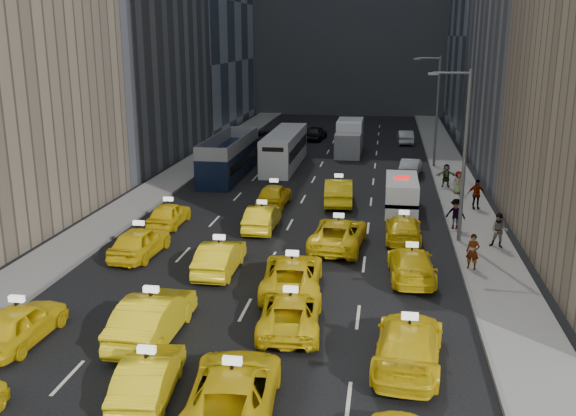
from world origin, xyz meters
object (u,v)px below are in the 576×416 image
nypd_van (401,195)px  double_decker (229,157)px  city_bus (284,149)px  pedestrian_0 (473,252)px  taxi_1 (148,377)px  box_truck (349,138)px  taxi_2 (233,391)px

nypd_van → double_decker: (-12.96, 8.09, 0.54)m
city_bus → double_decker: bearing=-123.9°
pedestrian_0 → taxi_1: bearing=-112.3°
city_bus → pedestrian_0: city_bus is taller
double_decker → box_truck: double_decker is taller
city_bus → taxi_2: bearing=-78.7°
nypd_van → double_decker: size_ratio=0.47×
taxi_2 → pedestrian_0: size_ratio=3.25×
nypd_van → pedestrian_0: 10.82m
city_bus → pedestrian_0: (12.44, -23.00, -0.44)m
box_truck → pedestrian_0: (7.47, -29.51, -0.50)m
taxi_2 → box_truck: box_truck is taller
taxi_1 → taxi_2: bearing=163.6°
double_decker → pedestrian_0: double_decker is taller
nypd_van → double_decker: bearing=147.7°
pedestrian_0 → taxi_2: bearing=-103.4°
nypd_van → box_truck: 19.64m
box_truck → pedestrian_0: 30.44m
nypd_van → pedestrian_0: bearing=-73.8°
city_bus → box_truck: size_ratio=1.70×
double_decker → box_truck: size_ratio=1.63×
taxi_1 → double_decker: double_decker is taller
taxi_1 → nypd_van: nypd_van is taller
taxi_2 → double_decker: 32.39m
city_bus → taxi_1: bearing=-83.0°
taxi_1 → box_truck: (3.49, 41.97, 0.79)m
taxi_2 → box_truck: 42.47m
nypd_van → box_truck: bearing=102.7°
taxi_2 → nypd_van: size_ratio=1.06×
taxi_1 → nypd_van: 24.17m
city_bus → box_truck: box_truck is taller
nypd_van → box_truck: (-4.40, 19.13, 0.50)m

